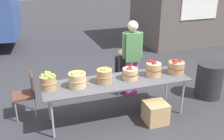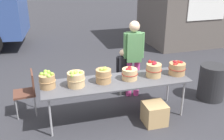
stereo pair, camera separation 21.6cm
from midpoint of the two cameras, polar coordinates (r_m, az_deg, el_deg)
The scene contains 14 objects.
ground_plane at distance 5.03m, azimuth -0.15°, elevation -10.26°, with size 40.00×40.00×0.00m, color #2D2D33.
market_table at distance 4.69m, azimuth -0.16°, elevation -2.86°, with size 2.70×0.76×0.75m.
apple_basket_green_0 at distance 4.48m, azimuth -15.39°, elevation -2.50°, with size 0.29×0.29×0.29m.
apple_basket_green_1 at distance 4.45m, azimuth -9.14°, elevation -2.14°, with size 0.32×0.32×0.31m.
apple_basket_green_2 at distance 4.57m, azimuth -3.06°, elevation -1.26°, with size 0.29×0.29×0.30m.
apple_basket_red_0 at distance 4.72m, azimuth 2.74°, elevation -0.75°, with size 0.30×0.30×0.25m.
apple_basket_red_1 at distance 4.89m, azimuth 7.99°, elevation 0.22°, with size 0.30×0.30×0.30m.
apple_basket_red_2 at distance 5.09m, azimuth 12.92°, elevation 0.63°, with size 0.33×0.33×0.28m.
vendor_adult at distance 5.44m, azimuth 3.37°, elevation 3.77°, with size 0.44×0.27×1.68m.
child_customer at distance 5.56m, azimuth 0.92°, elevation 0.29°, with size 0.28×0.15×1.07m.
food_kiosk at distance 10.14m, azimuth 14.34°, elevation 13.99°, with size 3.57×2.99×2.74m.
folding_chair at distance 5.12m, azimuth -19.57°, elevation -4.52°, with size 0.43×0.43×0.86m.
trash_barrel at distance 5.94m, azimuth 19.85°, elevation -2.21°, with size 0.56×0.56×0.76m, color #262628.
produce_crate at distance 4.82m, azimuth 8.37°, elevation -9.34°, with size 0.40×0.40×0.40m, color tan.
Camera 1 is at (-1.43, -4.01, 2.69)m, focal length 41.04 mm.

